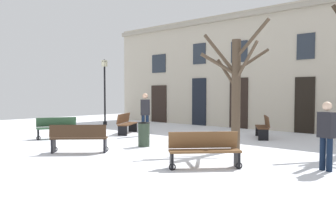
{
  "coord_description": "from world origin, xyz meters",
  "views": [
    {
      "loc": [
        9.55,
        -9.02,
        1.83
      ],
      "look_at": [
        0.0,
        1.42,
        1.08
      ],
      "focal_mm": 37.91,
      "sensor_mm": 36.0,
      "label": 1
    }
  ],
  "objects_px": {
    "person_by_shop_door": "(145,112)",
    "tree_near_facade": "(236,86)",
    "streetlamp": "(105,85)",
    "person_near_bench": "(327,133)",
    "bench_near_lamp": "(263,127)",
    "bench_near_center_tree": "(79,138)",
    "litter_bin": "(144,134)",
    "bench_facing_shops": "(127,123)",
    "bench_far_corner": "(204,150)",
    "bench_back_to_back_right": "(57,128)"
  },
  "relations": [
    {
      "from": "streetlamp",
      "to": "person_near_bench",
      "type": "relative_size",
      "value": 2.31
    },
    {
      "from": "streetlamp",
      "to": "bench_near_lamp",
      "type": "relative_size",
      "value": 2.36
    },
    {
      "from": "bench_near_lamp",
      "to": "bench_near_center_tree",
      "type": "relative_size",
      "value": 1.06
    },
    {
      "from": "bench_back_to_back_right",
      "to": "person_by_shop_door",
      "type": "height_order",
      "value": "person_by_shop_door"
    },
    {
      "from": "litter_bin",
      "to": "streetlamp",
      "type": "bearing_deg",
      "value": 151.22
    },
    {
      "from": "bench_near_lamp",
      "to": "person_near_bench",
      "type": "bearing_deg",
      "value": 8.58
    },
    {
      "from": "streetlamp",
      "to": "bench_facing_shops",
      "type": "xyz_separation_m",
      "value": [
        4.25,
        -2.05,
        -1.84
      ]
    },
    {
      "from": "streetlamp",
      "to": "person_near_bench",
      "type": "xyz_separation_m",
      "value": [
        13.56,
        -3.94,
        -1.41
      ]
    },
    {
      "from": "streetlamp",
      "to": "bench_facing_shops",
      "type": "bearing_deg",
      "value": -25.74
    },
    {
      "from": "bench_near_lamp",
      "to": "person_by_shop_door",
      "type": "height_order",
      "value": "person_by_shop_door"
    },
    {
      "from": "streetlamp",
      "to": "bench_near_lamp",
      "type": "bearing_deg",
      "value": 3.71
    },
    {
      "from": "streetlamp",
      "to": "litter_bin",
      "type": "distance_m",
      "value": 8.89
    },
    {
      "from": "tree_near_facade",
      "to": "person_by_shop_door",
      "type": "xyz_separation_m",
      "value": [
        -4.96,
        0.76,
        -1.03
      ]
    },
    {
      "from": "litter_bin",
      "to": "bench_facing_shops",
      "type": "xyz_separation_m",
      "value": [
        -3.37,
        2.14,
        0.05
      ]
    },
    {
      "from": "bench_back_to_back_right",
      "to": "person_near_bench",
      "type": "height_order",
      "value": "person_near_bench"
    },
    {
      "from": "streetlamp",
      "to": "bench_back_to_back_right",
      "type": "xyz_separation_m",
      "value": [
        3.47,
        -5.07,
        -1.88
      ]
    },
    {
      "from": "bench_far_corner",
      "to": "person_by_shop_door",
      "type": "distance_m",
      "value": 6.92
    },
    {
      "from": "person_by_shop_door",
      "to": "tree_near_facade",
      "type": "bearing_deg",
      "value": 117.52
    },
    {
      "from": "bench_far_corner",
      "to": "litter_bin",
      "type": "bearing_deg",
      "value": 111.2
    },
    {
      "from": "bench_near_center_tree",
      "to": "person_by_shop_door",
      "type": "height_order",
      "value": "person_by_shop_door"
    },
    {
      "from": "streetlamp",
      "to": "bench_facing_shops",
      "type": "relative_size",
      "value": 2.2
    },
    {
      "from": "litter_bin",
      "to": "bench_facing_shops",
      "type": "height_order",
      "value": "bench_facing_shops"
    },
    {
      "from": "streetlamp",
      "to": "person_near_bench",
      "type": "bearing_deg",
      "value": -16.2
    },
    {
      "from": "person_by_shop_door",
      "to": "bench_near_center_tree",
      "type": "bearing_deg",
      "value": 57.22
    },
    {
      "from": "bench_near_lamp",
      "to": "bench_near_center_tree",
      "type": "bearing_deg",
      "value": -51.97
    },
    {
      "from": "tree_near_facade",
      "to": "bench_back_to_back_right",
      "type": "xyz_separation_m",
      "value": [
        -6.86,
        -2.35,
        -1.63
      ]
    },
    {
      "from": "bench_near_lamp",
      "to": "bench_back_to_back_right",
      "type": "distance_m",
      "value": 8.35
    },
    {
      "from": "tree_near_facade",
      "to": "bench_back_to_back_right",
      "type": "distance_m",
      "value": 7.43
    },
    {
      "from": "bench_far_corner",
      "to": "person_by_shop_door",
      "type": "xyz_separation_m",
      "value": [
        -5.86,
        3.64,
        0.58
      ]
    },
    {
      "from": "person_by_shop_door",
      "to": "bench_facing_shops",
      "type": "bearing_deg",
      "value": -49.12
    },
    {
      "from": "litter_bin",
      "to": "person_by_shop_door",
      "type": "xyz_separation_m",
      "value": [
        -2.25,
        2.23,
        0.61
      ]
    },
    {
      "from": "litter_bin",
      "to": "bench_near_center_tree",
      "type": "distance_m",
      "value": 2.31
    },
    {
      "from": "bench_facing_shops",
      "to": "bench_far_corner",
      "type": "bearing_deg",
      "value": -149.04
    },
    {
      "from": "streetlamp",
      "to": "bench_back_to_back_right",
      "type": "height_order",
      "value": "streetlamp"
    },
    {
      "from": "bench_back_to_back_right",
      "to": "person_by_shop_door",
      "type": "bearing_deg",
      "value": -7.29
    },
    {
      "from": "litter_bin",
      "to": "person_by_shop_door",
      "type": "height_order",
      "value": "person_by_shop_door"
    },
    {
      "from": "bench_near_lamp",
      "to": "bench_facing_shops",
      "type": "height_order",
      "value": "same"
    },
    {
      "from": "bench_near_center_tree",
      "to": "bench_near_lamp",
      "type": "bearing_deg",
      "value": -154.37
    },
    {
      "from": "bench_facing_shops",
      "to": "bench_far_corner",
      "type": "height_order",
      "value": "bench_facing_shops"
    },
    {
      "from": "bench_near_lamp",
      "to": "person_by_shop_door",
      "type": "bearing_deg",
      "value": -91.05
    },
    {
      "from": "bench_near_center_tree",
      "to": "streetlamp",
      "type": "bearing_deg",
      "value": -87.1
    },
    {
      "from": "bench_facing_shops",
      "to": "bench_near_center_tree",
      "type": "bearing_deg",
      "value": -179.17
    },
    {
      "from": "bench_facing_shops",
      "to": "bench_back_to_back_right",
      "type": "relative_size",
      "value": 1.04
    },
    {
      "from": "bench_near_center_tree",
      "to": "bench_far_corner",
      "type": "distance_m",
      "value": 4.22
    },
    {
      "from": "person_near_bench",
      "to": "bench_near_lamp",
      "type": "bearing_deg",
      "value": -31.39
    },
    {
      "from": "streetlamp",
      "to": "person_by_shop_door",
      "type": "bearing_deg",
      "value": -20.02
    },
    {
      "from": "bench_near_center_tree",
      "to": "bench_far_corner",
      "type": "height_order",
      "value": "bench_far_corner"
    },
    {
      "from": "bench_near_center_tree",
      "to": "bench_far_corner",
      "type": "bearing_deg",
      "value": 146.57
    },
    {
      "from": "tree_near_facade",
      "to": "person_near_bench",
      "type": "relative_size",
      "value": 2.48
    },
    {
      "from": "bench_facing_shops",
      "to": "person_by_shop_door",
      "type": "bearing_deg",
      "value": -117.43
    }
  ]
}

